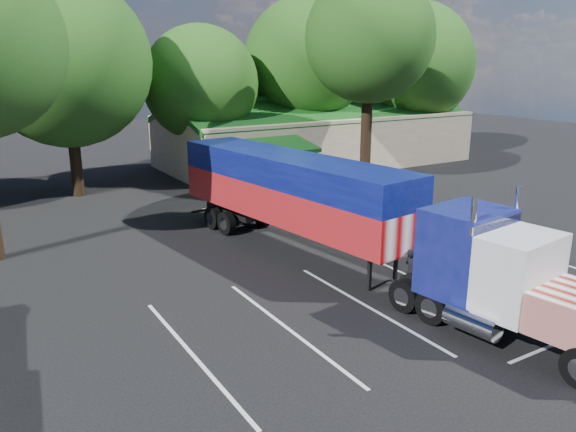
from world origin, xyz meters
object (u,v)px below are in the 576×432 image
woman (411,272)px  bicycle (286,211)px  semi_truck (333,207)px  silver_sedan (238,173)px

woman → bicycle: (1.45, 11.02, -0.47)m
semi_truck → woman: size_ratio=12.11×
woman → bicycle: woman is taller
bicycle → woman: bearing=-93.6°
silver_sedan → semi_truck: bearing=173.9°
bicycle → semi_truck: bearing=-102.7°
woman → silver_sedan: (3.05, 20.00, -0.11)m
semi_truck → bicycle: bearing=66.0°
semi_truck → silver_sedan: semi_truck is taller
semi_truck → silver_sedan: size_ratio=4.53×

